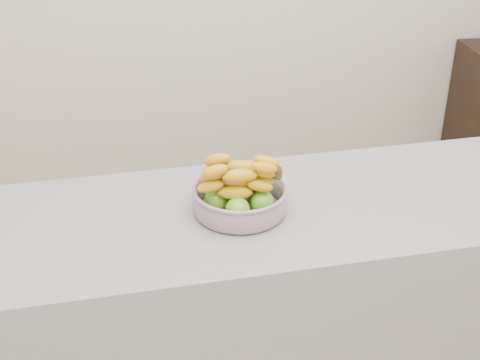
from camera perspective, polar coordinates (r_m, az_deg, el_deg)
The scene contains 2 objects.
counter at distance 2.19m, azimuth 6.19°, elevation -12.04°, with size 2.00×0.60×0.90m, color gray.
fruit_bowl at distance 1.84m, azimuth -0.01°, elevation -1.30°, with size 0.27×0.27×0.16m.
Camera 1 is at (-0.58, -1.14, 1.88)m, focal length 50.00 mm.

